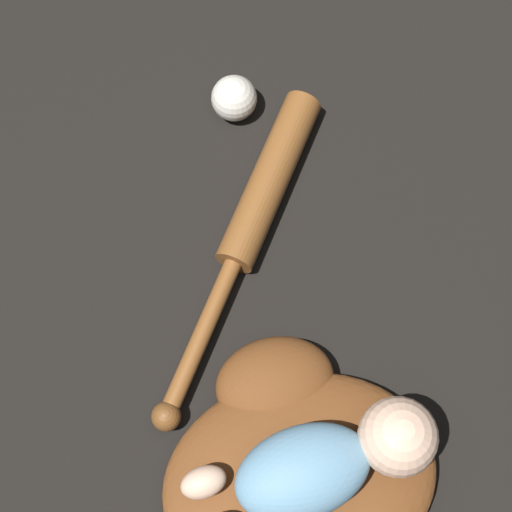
# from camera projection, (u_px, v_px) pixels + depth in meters

# --- Properties ---
(ground_plane) EXTENTS (6.00, 6.00, 0.00)m
(ground_plane) POSITION_uv_depth(u_px,v_px,m) (247.00, 474.00, 1.16)
(ground_plane) COLOR black
(baseball_glove) EXTENTS (0.44, 0.41, 0.08)m
(baseball_glove) POSITION_uv_depth(u_px,v_px,m) (296.00, 462.00, 1.12)
(baseball_glove) COLOR brown
(baseball_glove) RESTS_ON ground
(baby_figure) EXTENTS (0.32, 0.18, 0.10)m
(baby_figure) POSITION_uv_depth(u_px,v_px,m) (331.00, 462.00, 1.04)
(baby_figure) COLOR #6693B2
(baby_figure) RESTS_ON baseball_glove
(baseball_bat) EXTENTS (0.49, 0.32, 0.06)m
(baseball_bat) POSITION_uv_depth(u_px,v_px,m) (255.00, 213.00, 1.26)
(baseball_bat) COLOR brown
(baseball_bat) RESTS_ON ground
(baseball) EXTENTS (0.07, 0.07, 0.07)m
(baseball) POSITION_uv_depth(u_px,v_px,m) (234.00, 98.00, 1.33)
(baseball) COLOR silver
(baseball) RESTS_ON ground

